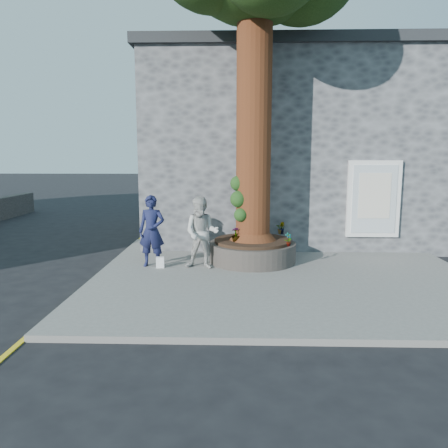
{
  "coord_description": "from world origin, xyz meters",
  "views": [
    {
      "loc": [
        0.37,
        -9.46,
        2.95
      ],
      "look_at": [
        0.06,
        1.27,
        1.25
      ],
      "focal_mm": 35.0,
      "sensor_mm": 36.0,
      "label": 1
    }
  ],
  "objects": [
    {
      "name": "plant_b",
      "position": [
        1.65,
        2.85,
        0.89
      ],
      "size": [
        0.21,
        0.21,
        0.35
      ],
      "primitive_type": "imported",
      "rotation": [
        0.0,
        0.0,
        1.69
      ],
      "color": "gray",
      "rests_on": "planter"
    },
    {
      "name": "plant_d",
      "position": [
        1.65,
        2.85,
        0.88
      ],
      "size": [
        0.39,
        0.39,
        0.33
      ],
      "primitive_type": "imported",
      "rotation": [
        0.0,
        0.0,
        5.48
      ],
      "color": "gray",
      "rests_on": "planter"
    },
    {
      "name": "man",
      "position": [
        -1.79,
        1.42,
        1.03
      ],
      "size": [
        0.7,
        0.49,
        1.83
      ],
      "primitive_type": "imported",
      "rotation": [
        0.0,
        0.0,
        -0.09
      ],
      "color": "#161A3D",
      "rests_on": "pavement"
    },
    {
      "name": "stone_shop",
      "position": [
        2.5,
        7.2,
        3.16
      ],
      "size": [
        10.3,
        8.3,
        6.3
      ],
      "color": "#434447",
      "rests_on": "ground"
    },
    {
      "name": "plant_c",
      "position": [
        0.35,
        1.68,
        0.91
      ],
      "size": [
        0.25,
        0.25,
        0.38
      ],
      "primitive_type": "imported",
      "rotation": [
        0.0,
        0.0,
        3.37
      ],
      "color": "gray",
      "rests_on": "planter"
    },
    {
      "name": "pavement",
      "position": [
        1.5,
        1.0,
        0.06
      ],
      "size": [
        9.0,
        8.0,
        0.12
      ],
      "primitive_type": "cube",
      "color": "slate",
      "rests_on": "ground"
    },
    {
      "name": "yellow_line",
      "position": [
        -3.05,
        1.0,
        0.0
      ],
      "size": [
        0.1,
        30.0,
        0.01
      ],
      "primitive_type": "cube",
      "color": "yellow",
      "rests_on": "ground"
    },
    {
      "name": "planter",
      "position": [
        0.8,
        2.0,
        0.41
      ],
      "size": [
        2.3,
        2.3,
        0.6
      ],
      "color": "black",
      "rests_on": "pavement"
    },
    {
      "name": "shopping_bag",
      "position": [
        -1.56,
        1.25,
        0.26
      ],
      "size": [
        0.21,
        0.14,
        0.28
      ],
      "primitive_type": "cube",
      "rotation": [
        0.0,
        0.0,
        0.12
      ],
      "color": "white",
      "rests_on": "pavement"
    },
    {
      "name": "woman",
      "position": [
        -0.5,
        1.26,
        1.02
      ],
      "size": [
        0.96,
        0.79,
        1.81
      ],
      "primitive_type": "imported",
      "rotation": [
        0.0,
        0.0,
        -0.12
      ],
      "color": "#B7B6AF",
      "rests_on": "pavement"
    },
    {
      "name": "plant_a",
      "position": [
        1.65,
        1.15,
        0.89
      ],
      "size": [
        0.22,
        0.19,
        0.34
      ],
      "primitive_type": "imported",
      "rotation": [
        0.0,
        0.0,
        0.48
      ],
      "color": "gray",
      "rests_on": "planter"
    },
    {
      "name": "ground",
      "position": [
        0.0,
        0.0,
        0.0
      ],
      "size": [
        120.0,
        120.0,
        0.0
      ],
      "primitive_type": "plane",
      "color": "black",
      "rests_on": "ground"
    }
  ]
}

